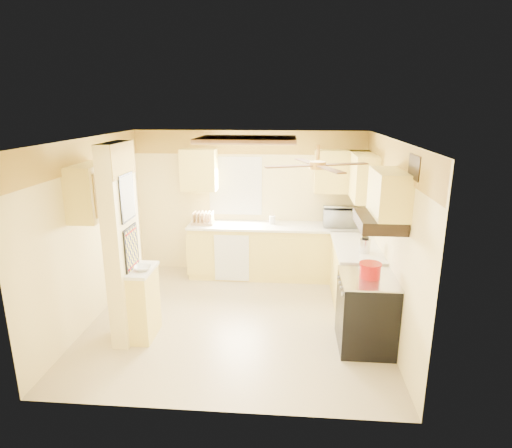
# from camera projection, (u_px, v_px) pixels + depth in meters

# --- Properties ---
(floor) EXTENTS (4.00, 4.00, 0.00)m
(floor) POSITION_uv_depth(u_px,v_px,m) (237.00, 319.00, 6.04)
(floor) COLOR tan
(floor) RESTS_ON ground
(ceiling) EXTENTS (4.00, 4.00, 0.00)m
(ceiling) POSITION_uv_depth(u_px,v_px,m) (235.00, 139.00, 5.37)
(ceiling) COLOR white
(ceiling) RESTS_ON wall_back
(wall_back) EXTENTS (4.00, 0.00, 4.00)m
(wall_back) POSITION_uv_depth(u_px,v_px,m) (250.00, 203.00, 7.53)
(wall_back) COLOR #FFE89B
(wall_back) RESTS_ON floor
(wall_front) EXTENTS (4.00, 0.00, 4.00)m
(wall_front) POSITION_uv_depth(u_px,v_px,m) (210.00, 295.00, 3.88)
(wall_front) COLOR #FFE89B
(wall_front) RESTS_ON floor
(wall_left) EXTENTS (0.00, 3.80, 3.80)m
(wall_left) POSITION_uv_depth(u_px,v_px,m) (92.00, 231.00, 5.86)
(wall_left) COLOR #FFE89B
(wall_left) RESTS_ON floor
(wall_right) EXTENTS (0.00, 3.80, 3.80)m
(wall_right) POSITION_uv_depth(u_px,v_px,m) (389.00, 238.00, 5.55)
(wall_right) COLOR #FFE89B
(wall_right) RESTS_ON floor
(wallpaper_border) EXTENTS (4.00, 0.02, 0.40)m
(wallpaper_border) POSITION_uv_depth(u_px,v_px,m) (249.00, 142.00, 7.22)
(wallpaper_border) COLOR #FED44B
(wallpaper_border) RESTS_ON wall_back
(partition_column) EXTENTS (0.20, 0.70, 2.50)m
(partition_column) POSITION_uv_depth(u_px,v_px,m) (122.00, 245.00, 5.28)
(partition_column) COLOR #FFE89B
(partition_column) RESTS_ON floor
(partition_ledge) EXTENTS (0.25, 0.55, 0.90)m
(partition_ledge) POSITION_uv_depth(u_px,v_px,m) (144.00, 304.00, 5.48)
(partition_ledge) COLOR #FEE771
(partition_ledge) RESTS_ON floor
(ledge_top) EXTENTS (0.28, 0.58, 0.04)m
(ledge_top) POSITION_uv_depth(u_px,v_px,m) (142.00, 270.00, 5.35)
(ledge_top) COLOR white
(ledge_top) RESTS_ON partition_ledge
(lower_cabinets_back) EXTENTS (3.00, 0.60, 0.90)m
(lower_cabinets_back) POSITION_uv_depth(u_px,v_px,m) (277.00, 252.00, 7.42)
(lower_cabinets_back) COLOR #FEE771
(lower_cabinets_back) RESTS_ON floor
(lower_cabinets_right) EXTENTS (0.60, 1.40, 0.90)m
(lower_cabinets_right) POSITION_uv_depth(u_px,v_px,m) (355.00, 277.00, 6.36)
(lower_cabinets_right) COLOR #FEE771
(lower_cabinets_right) RESTS_ON floor
(countertop_back) EXTENTS (3.04, 0.64, 0.04)m
(countertop_back) POSITION_uv_depth(u_px,v_px,m) (277.00, 226.00, 7.28)
(countertop_back) COLOR white
(countertop_back) RESTS_ON lower_cabinets_back
(countertop_right) EXTENTS (0.64, 1.44, 0.04)m
(countertop_right) POSITION_uv_depth(u_px,v_px,m) (357.00, 247.00, 6.23)
(countertop_right) COLOR white
(countertop_right) RESTS_ON lower_cabinets_right
(dishwasher_panel) EXTENTS (0.58, 0.02, 0.80)m
(dishwasher_panel) POSITION_uv_depth(u_px,v_px,m) (232.00, 258.00, 7.18)
(dishwasher_panel) COLOR white
(dishwasher_panel) RESTS_ON lower_cabinets_back
(window) EXTENTS (0.92, 0.02, 1.02)m
(window) POSITION_uv_depth(u_px,v_px,m) (235.00, 186.00, 7.45)
(window) COLOR white
(window) RESTS_ON wall_back
(upper_cab_back_left) EXTENTS (0.60, 0.35, 0.70)m
(upper_cab_back_left) POSITION_uv_depth(u_px,v_px,m) (199.00, 170.00, 7.26)
(upper_cab_back_left) COLOR #FEE771
(upper_cab_back_left) RESTS_ON wall_back
(upper_cab_back_right) EXTENTS (0.90, 0.35, 0.70)m
(upper_cab_back_right) POSITION_uv_depth(u_px,v_px,m) (342.00, 171.00, 7.07)
(upper_cab_back_right) COLOR #FEE771
(upper_cab_back_right) RESTS_ON wall_back
(upper_cab_right) EXTENTS (0.35, 1.00, 0.70)m
(upper_cab_right) POSITION_uv_depth(u_px,v_px,m) (363.00, 176.00, 6.60)
(upper_cab_right) COLOR #FEE771
(upper_cab_right) RESTS_ON wall_right
(upper_cab_left_wall) EXTENTS (0.35, 0.75, 0.70)m
(upper_cab_left_wall) POSITION_uv_depth(u_px,v_px,m) (91.00, 192.00, 5.44)
(upper_cab_left_wall) COLOR #FEE771
(upper_cab_left_wall) RESTS_ON wall_left
(upper_cab_over_stove) EXTENTS (0.35, 0.76, 0.52)m
(upper_cab_over_stove) POSITION_uv_depth(u_px,v_px,m) (389.00, 193.00, 4.84)
(upper_cab_over_stove) COLOR #FEE771
(upper_cab_over_stove) RESTS_ON wall_right
(stove) EXTENTS (0.68, 0.77, 0.92)m
(stove) POSITION_uv_depth(u_px,v_px,m) (366.00, 312.00, 5.26)
(stove) COLOR black
(stove) RESTS_ON floor
(range_hood) EXTENTS (0.50, 0.76, 0.14)m
(range_hood) POSITION_uv_depth(u_px,v_px,m) (379.00, 221.00, 4.94)
(range_hood) COLOR black
(range_hood) RESTS_ON upper_cab_over_stove
(poster_menu) EXTENTS (0.02, 0.42, 0.57)m
(poster_menu) POSITION_uv_depth(u_px,v_px,m) (127.00, 197.00, 5.11)
(poster_menu) COLOR black
(poster_menu) RESTS_ON partition_column
(poster_nashville) EXTENTS (0.02, 0.42, 0.57)m
(poster_nashville) POSITION_uv_depth(u_px,v_px,m) (131.00, 249.00, 5.29)
(poster_nashville) COLOR black
(poster_nashville) RESTS_ON partition_column
(ceiling_light_panel) EXTENTS (1.35, 0.95, 0.06)m
(ceiling_light_panel) POSITION_uv_depth(u_px,v_px,m) (247.00, 140.00, 5.85)
(ceiling_light_panel) COLOR brown
(ceiling_light_panel) RESTS_ON ceiling
(ceiling_fan) EXTENTS (1.15, 1.15, 0.26)m
(ceiling_fan) POSITION_uv_depth(u_px,v_px,m) (318.00, 165.00, 4.67)
(ceiling_fan) COLOR gold
(ceiling_fan) RESTS_ON ceiling
(vent_grate) EXTENTS (0.02, 0.40, 0.25)m
(vent_grate) POSITION_uv_depth(u_px,v_px,m) (415.00, 167.00, 4.40)
(vent_grate) COLOR black
(vent_grate) RESTS_ON wall_right
(microwave) EXTENTS (0.57, 0.39, 0.31)m
(microwave) POSITION_uv_depth(u_px,v_px,m) (341.00, 217.00, 7.18)
(microwave) COLOR white
(microwave) RESTS_ON countertop_back
(bowl) EXTENTS (0.26, 0.26, 0.05)m
(bowl) POSITION_uv_depth(u_px,v_px,m) (143.00, 268.00, 5.30)
(bowl) COLOR white
(bowl) RESTS_ON ledge_top
(dutch_oven) EXTENTS (0.27, 0.27, 0.18)m
(dutch_oven) POSITION_uv_depth(u_px,v_px,m) (370.00, 270.00, 5.12)
(dutch_oven) COLOR #AC100E
(dutch_oven) RESTS_ON stove
(kettle) EXTENTS (0.15, 0.15, 0.22)m
(kettle) POSITION_uv_depth(u_px,v_px,m) (365.00, 245.00, 5.90)
(kettle) COLOR silver
(kettle) RESTS_ON countertop_right
(dish_rack) EXTENTS (0.36, 0.27, 0.21)m
(dish_rack) POSITION_uv_depth(u_px,v_px,m) (203.00, 220.00, 7.33)
(dish_rack) COLOR #D6B27B
(dish_rack) RESTS_ON countertop_back
(utensil_crock) EXTENTS (0.11, 0.11, 0.22)m
(utensil_crock) POSITION_uv_depth(u_px,v_px,m) (272.00, 220.00, 7.33)
(utensil_crock) COLOR white
(utensil_crock) RESTS_ON countertop_back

